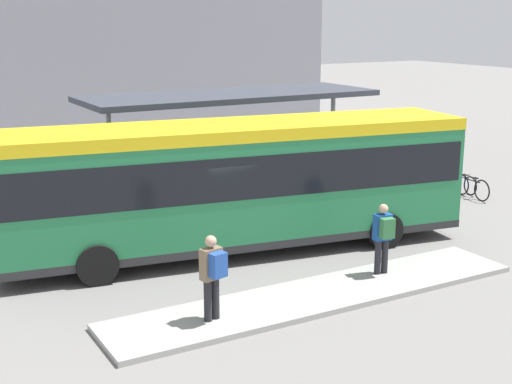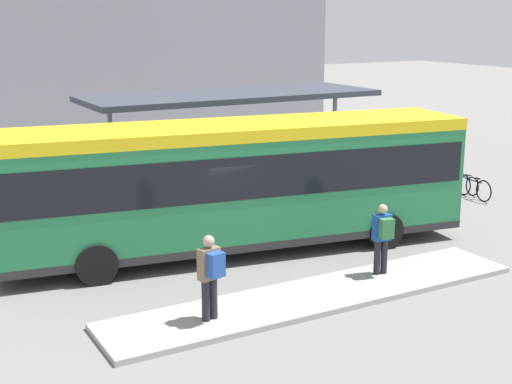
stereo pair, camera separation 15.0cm
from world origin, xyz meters
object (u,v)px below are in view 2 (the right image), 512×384
Objects in this scene: city_bus at (236,178)px; bicycle_blue at (464,183)px; pedestrian_companion at (211,272)px; pedestrian_waiting at (383,235)px; bicycle_black at (473,187)px; potted_planter_near_shelter at (296,191)px; potted_planter_far_side at (234,204)px.

city_bus reaches higher than bicycle_blue.
city_bus reaches higher than pedestrian_companion.
city_bus is 10.01m from bicycle_blue.
pedestrian_waiting is 0.96× the size of pedestrian_companion.
pedestrian_companion is at bearing -114.80° from city_bus.
bicycle_black is (9.44, 0.99, -1.56)m from city_bus.
pedestrian_waiting is at bearing -102.80° from potted_planter_near_shelter.
city_bus is 7.89× the size of bicycle_blue.
city_bus is 2.50m from potted_planter_far_side.
potted_planter_far_side is at bearing 72.53° from city_bus.
pedestrian_waiting is 8.73m from bicycle_black.
city_bus is 7.38× the size of pedestrian_waiting.
pedestrian_companion is at bearing 104.65° from pedestrian_waiting.
pedestrian_waiting is 0.97× the size of bicycle_black.
potted_planter_near_shelter reaches higher than bicycle_black.
pedestrian_companion is (-4.54, -0.40, 0.04)m from pedestrian_waiting.
bicycle_black is 8.54m from potted_planter_far_side.
pedestrian_waiting is 1.22× the size of potted_planter_far_side.
potted_planter_near_shelter is 2.33m from potted_planter_far_side.
city_bus is 9.62m from bicycle_black.
bicycle_blue is (9.73, 1.71, -1.59)m from city_bus.
city_bus reaches higher than pedestrian_waiting.
pedestrian_waiting is 1.23× the size of potted_planter_near_shelter.
potted_planter_far_side reaches higher than bicycle_black.
pedestrian_companion is 6.81m from potted_planter_far_side.
potted_planter_near_shelter is at bearing -56.13° from pedestrian_companion.
pedestrian_waiting reaches higher than potted_planter_far_side.
bicycle_black reaches higher than bicycle_blue.
pedestrian_companion is 13.53m from bicycle_blue.
city_bus is at bearing -116.37° from potted_planter_far_side.
bicycle_black is 6.32m from potted_planter_near_shelter.
potted_planter_far_side is (-8.48, 0.95, 0.32)m from bicycle_black.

